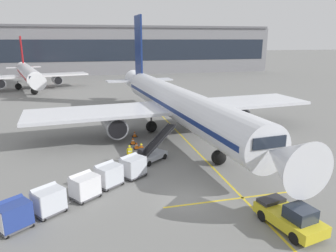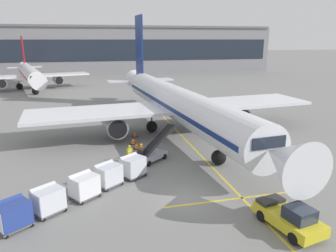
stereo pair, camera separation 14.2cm
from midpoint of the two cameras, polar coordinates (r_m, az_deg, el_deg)
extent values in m
plane|color=slate|center=(24.49, 3.37, -12.97)|extent=(600.00, 600.00, 0.00)
cylinder|color=silver|center=(39.47, 2.02, 4.05)|extent=(7.23, 36.58, 3.98)
cube|color=navy|center=(39.47, 2.02, 4.05)|extent=(7.14, 35.14, 0.48)
cone|color=silver|center=(22.48, 20.66, -5.75)|extent=(4.12, 4.30, 3.78)
cone|color=silver|center=(59.64, -5.35, 8.11)|extent=(3.94, 6.65, 3.38)
cube|color=silver|center=(38.25, -11.84, 2.45)|extent=(17.86, 8.80, 0.36)
cylinder|color=#93969E|center=(38.07, -9.50, 0.32)|extent=(2.88, 4.93, 2.47)
cylinder|color=black|center=(35.77, -8.85, -0.63)|extent=(2.10, 0.31, 2.10)
cube|color=silver|center=(44.54, 13.04, 4.18)|extent=(17.86, 8.80, 0.36)
cylinder|color=#93969E|center=(43.51, 11.86, 2.08)|extent=(2.88, 4.93, 2.47)
cylinder|color=black|center=(41.51, 13.53, 1.35)|extent=(2.10, 0.31, 2.10)
cube|color=navy|center=(57.65, -5.12, 13.81)|extent=(0.67, 4.37, 10.91)
cube|color=silver|center=(57.76, -4.91, 8.19)|extent=(11.96, 3.95, 0.20)
cube|color=#1E2633|center=(24.36, 16.70, -2.30)|extent=(2.94, 2.03, 0.88)
cylinder|color=#47474C|center=(30.57, 9.26, -4.55)|extent=(0.22, 0.22, 1.18)
sphere|color=black|center=(30.77, 9.22, -5.59)|extent=(1.45, 1.45, 1.45)
cylinder|color=#47474C|center=(40.82, -2.85, 0.70)|extent=(0.22, 0.22, 1.18)
sphere|color=black|center=(40.97, -2.84, -0.10)|extent=(1.45, 1.45, 1.45)
cylinder|color=#47474C|center=(42.79, 4.86, 1.35)|extent=(0.22, 0.22, 1.18)
sphere|color=black|center=(42.93, 4.84, 0.59)|extent=(1.45, 1.45, 1.45)
cube|color=#A3A8B2|center=(31.38, -2.95, -5.41)|extent=(3.66, 3.36, 0.44)
cube|color=black|center=(30.76, -4.62, -4.75)|extent=(0.82, 0.81, 0.70)
cylinder|color=#333338|center=(31.21, -3.78, -4.33)|extent=(0.08, 0.08, 0.80)
cube|color=#A3A8B2|center=(31.78, -1.61, -2.61)|extent=(4.31, 3.67, 2.35)
cube|color=black|center=(31.75, -1.61, -2.45)|extent=(4.11, 3.47, 2.19)
cube|color=#333338|center=(31.48, -0.99, -2.55)|extent=(3.74, 2.97, 2.38)
cube|color=#333338|center=(32.01, -2.22, -2.25)|extent=(3.74, 2.97, 2.38)
cylinder|color=black|center=(31.87, -0.54, -5.48)|extent=(0.56, 0.50, 0.56)
cylinder|color=black|center=(32.75, -2.56, -4.92)|extent=(0.56, 0.50, 0.56)
cylinder|color=black|center=(30.17, -3.38, -6.74)|extent=(0.56, 0.50, 0.56)
cylinder|color=black|center=(31.10, -5.42, -6.09)|extent=(0.56, 0.50, 0.56)
cube|color=#515156|center=(28.15, -6.14, -8.63)|extent=(2.56, 2.48, 0.12)
cylinder|color=#4C4C51|center=(27.33, -8.20, -9.50)|extent=(0.60, 0.47, 0.07)
cube|color=silver|center=(27.84, -6.19, -7.11)|extent=(2.42, 2.34, 1.50)
cube|color=silver|center=(27.92, -6.81, -5.90)|extent=(1.98, 1.76, 0.74)
cube|color=silver|center=(27.23, -7.66, -7.68)|extent=(0.88, 1.18, 1.38)
sphere|color=black|center=(28.15, -8.29, -8.85)|extent=(0.30, 0.30, 0.30)
sphere|color=black|center=(27.23, -6.35, -9.64)|extent=(0.30, 0.30, 0.30)
sphere|color=black|center=(29.14, -5.94, -7.90)|extent=(0.30, 0.30, 0.30)
sphere|color=black|center=(28.25, -3.99, -8.62)|extent=(0.30, 0.30, 0.30)
cube|color=#515156|center=(26.80, -10.41, -10.09)|extent=(2.56, 2.48, 0.12)
cylinder|color=#4C4C51|center=(26.07, -12.72, -11.01)|extent=(0.60, 0.47, 0.07)
cube|color=silver|center=(26.47, -10.49, -8.51)|extent=(2.42, 2.34, 1.50)
cube|color=silver|center=(26.56, -11.12, -7.22)|extent=(1.98, 1.76, 0.74)
cube|color=silver|center=(25.93, -12.14, -9.12)|extent=(0.88, 1.18, 1.38)
sphere|color=black|center=(26.88, -12.67, -10.29)|extent=(0.30, 0.30, 0.30)
sphere|color=black|center=(25.90, -10.79, -11.20)|extent=(0.30, 0.30, 0.30)
sphere|color=black|center=(27.77, -10.04, -9.28)|extent=(0.30, 0.30, 0.30)
sphere|color=black|center=(26.82, -8.12, -10.11)|extent=(0.30, 0.30, 0.30)
cube|color=#515156|center=(25.31, -14.49, -11.94)|extent=(2.56, 2.48, 0.12)
cylinder|color=#4C4C51|center=(24.67, -17.08, -12.93)|extent=(0.60, 0.47, 0.07)
cube|color=silver|center=(24.96, -14.62, -10.28)|extent=(2.42, 2.34, 1.50)
cube|color=silver|center=(25.06, -15.26, -8.91)|extent=(1.98, 1.76, 0.74)
cube|color=silver|center=(24.48, -16.47, -10.95)|extent=(0.88, 1.18, 1.38)
sphere|color=black|center=(25.46, -16.89, -12.11)|extent=(0.30, 0.30, 0.30)
sphere|color=black|center=(24.44, -15.07, -13.18)|extent=(0.30, 0.30, 0.30)
sphere|color=black|center=(26.25, -13.94, -11.02)|extent=(0.30, 0.30, 0.30)
sphere|color=black|center=(25.26, -12.06, -11.99)|extent=(0.30, 0.30, 0.30)
cube|color=#515156|center=(24.08, -20.38, -13.95)|extent=(2.56, 2.48, 0.12)
cylinder|color=#4C4C51|center=(23.56, -23.29, -14.97)|extent=(0.60, 0.47, 0.07)
cube|color=silver|center=(23.71, -20.56, -12.23)|extent=(2.42, 2.34, 1.50)
cube|color=silver|center=(23.81, -21.19, -10.77)|extent=(1.98, 1.76, 0.74)
cube|color=silver|center=(23.32, -22.65, -12.93)|extent=(0.88, 1.18, 1.38)
sphere|color=black|center=(24.33, -22.86, -14.06)|extent=(0.30, 0.30, 0.30)
sphere|color=black|center=(23.26, -21.24, -15.31)|extent=(0.30, 0.30, 0.30)
sphere|color=black|center=(24.97, -19.55, -12.93)|extent=(0.30, 0.30, 0.30)
sphere|color=black|center=(23.92, -17.82, -14.07)|extent=(0.30, 0.30, 0.30)
cube|color=#515156|center=(23.18, -25.68, -15.76)|extent=(2.56, 2.48, 0.12)
cube|color=navy|center=(22.80, -25.92, -14.00)|extent=(2.42, 2.34, 1.50)
cube|color=navy|center=(22.90, -26.52, -12.45)|extent=(1.98, 1.76, 0.74)
sphere|color=black|center=(22.42, -26.82, -17.21)|extent=(0.30, 0.30, 0.30)
sphere|color=black|center=(24.03, -24.61, -14.65)|extent=(0.30, 0.30, 0.30)
sphere|color=black|center=(22.94, -23.05, -15.96)|extent=(0.30, 0.30, 0.30)
cube|color=gold|center=(22.20, 21.01, -15.25)|extent=(2.95, 4.73, 0.70)
cube|color=#1E2633|center=(21.40, 22.72, -14.34)|extent=(1.75, 1.81, 0.80)
cube|color=#28282D|center=(22.97, 18.12, -12.56)|extent=(1.94, 1.31, 0.24)
cylinder|color=black|center=(23.74, 20.12, -13.89)|extent=(0.43, 0.80, 0.76)
cylinder|color=black|center=(22.59, 16.69, -15.17)|extent=(0.43, 0.80, 0.76)
cylinder|color=black|center=(22.23, 25.28, -16.60)|extent=(0.43, 0.80, 0.76)
cylinder|color=black|center=(20.99, 21.87, -18.21)|extent=(0.43, 0.80, 0.76)
cylinder|color=#514C42|center=(31.71, -4.75, -5.35)|extent=(0.15, 0.15, 0.86)
cylinder|color=#514C42|center=(31.58, -4.55, -5.44)|extent=(0.15, 0.15, 0.86)
cube|color=orange|center=(31.40, -4.68, -4.17)|extent=(0.39, 0.45, 0.58)
cube|color=white|center=(31.47, -4.50, -4.12)|extent=(0.17, 0.31, 0.08)
sphere|color=#9E7051|center=(31.26, -4.70, -3.46)|extent=(0.21, 0.21, 0.21)
sphere|color=yellow|center=(31.24, -4.70, -3.34)|extent=(0.23, 0.23, 0.23)
cylinder|color=orange|center=(31.60, -4.94, -4.14)|extent=(0.09, 0.09, 0.56)
cylinder|color=orange|center=(31.23, -4.42, -4.37)|extent=(0.09, 0.09, 0.56)
cylinder|color=#333847|center=(31.30, -6.60, -5.69)|extent=(0.15, 0.15, 0.86)
cylinder|color=#333847|center=(31.26, -6.92, -5.73)|extent=(0.15, 0.15, 0.86)
cube|color=yellow|center=(31.03, -6.81, -4.47)|extent=(0.41, 0.29, 0.58)
cube|color=white|center=(30.91, -6.74, -4.54)|extent=(0.34, 0.06, 0.08)
sphere|color=tan|center=(30.89, -6.83, -3.76)|extent=(0.21, 0.21, 0.21)
sphere|color=yellow|center=(30.87, -6.83, -3.63)|extent=(0.23, 0.23, 0.23)
cylinder|color=yellow|center=(31.10, -6.38, -4.50)|extent=(0.09, 0.09, 0.56)
cylinder|color=yellow|center=(30.99, -7.23, -4.61)|extent=(0.09, 0.09, 0.56)
cube|color=black|center=(35.08, -5.50, -4.02)|extent=(0.67, 0.67, 0.05)
cone|color=orange|center=(34.96, -5.52, -3.43)|extent=(0.54, 0.54, 0.71)
cylinder|color=white|center=(34.95, -5.52, -3.38)|extent=(0.30, 0.30, 0.08)
cube|color=black|center=(39.28, -5.85, -1.90)|extent=(0.64, 0.64, 0.05)
cone|color=orange|center=(39.18, -5.86, -1.39)|extent=(0.51, 0.51, 0.68)
cylinder|color=white|center=(39.17, -5.86, -1.34)|extent=(0.28, 0.28, 0.08)
cube|color=black|center=(36.62, -6.16, -3.20)|extent=(0.69, 0.69, 0.05)
cone|color=orange|center=(36.50, -6.18, -2.62)|extent=(0.55, 0.55, 0.73)
cylinder|color=white|center=(36.49, -6.18, -2.57)|extent=(0.30, 0.30, 0.09)
cube|color=yellow|center=(40.46, 2.18, -1.35)|extent=(0.20, 110.00, 0.01)
cube|color=yellow|center=(25.20, 12.96, -12.50)|extent=(12.00, 0.20, 0.01)
cube|color=gray|center=(117.23, -13.40, 12.99)|extent=(126.76, 16.90, 15.34)
cube|color=#1E2633|center=(108.72, -13.35, 13.04)|extent=(122.96, 0.10, 6.90)
cube|color=slate|center=(115.55, -13.64, 16.93)|extent=(125.49, 14.37, 0.70)
cylinder|color=white|center=(82.43, -23.44, 8.56)|extent=(9.93, 26.94, 3.39)
cube|color=red|center=(82.43, -23.44, 8.56)|extent=(9.70, 25.90, 0.41)
cone|color=white|center=(67.41, -22.25, 7.45)|extent=(3.96, 4.08, 3.22)
cone|color=white|center=(98.48, -24.32, 9.52)|extent=(4.13, 5.97, 2.88)
cylinder|color=#93969E|center=(82.48, -27.60, 6.87)|extent=(2.90, 3.91, 2.10)
cylinder|color=black|center=(80.69, -27.57, 6.72)|extent=(1.76, 0.56, 1.79)
cube|color=white|center=(84.01, -18.60, 8.77)|extent=(13.73, 8.38, 0.36)
cylinder|color=#93969E|center=(83.47, -19.08, 7.84)|extent=(2.90, 3.91, 2.10)
cylinder|color=black|center=(81.70, -18.87, 7.72)|extent=(1.76, 0.56, 1.79)
cube|color=red|center=(96.88, -24.55, 12.08)|extent=(1.07, 3.20, 8.08)
cube|color=white|center=(96.84, -24.26, 9.60)|extent=(8.96, 4.23, 0.20)
cube|color=#1E2633|center=(69.70, -22.51, 8.07)|extent=(2.68, 2.06, 0.75)
cylinder|color=#47474C|center=(74.70, -22.68, 6.27)|extent=(0.22, 0.22, 1.23)
sphere|color=black|center=(74.78, -22.63, 5.80)|extent=(1.51, 1.51, 1.51)
cylinder|color=#47474C|center=(83.85, -25.09, 6.88)|extent=(0.22, 0.22, 1.23)
sphere|color=black|center=(83.93, -25.04, 6.46)|extent=(1.51, 1.51, 1.51)
cylinder|color=#47474C|center=(84.25, -21.63, 7.28)|extent=(0.22, 0.22, 1.23)
sphere|color=black|center=(84.33, -21.59, 6.86)|extent=(1.51, 1.51, 1.51)
camera|label=1|loc=(0.07, -89.87, 0.03)|focal=33.97mm
camera|label=2|loc=(0.07, 90.13, -0.03)|focal=33.97mm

